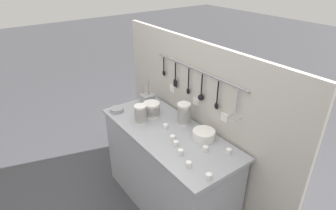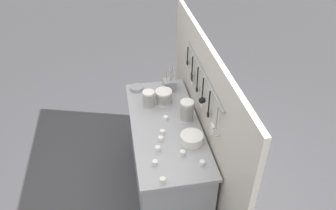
{
  "view_description": "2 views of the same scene",
  "coord_description": "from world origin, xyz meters",
  "px_view_note": "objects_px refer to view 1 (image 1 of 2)",
  "views": [
    {
      "loc": [
        1.71,
        -1.26,
        2.25
      ],
      "look_at": [
        -0.03,
        0.02,
        1.12
      ],
      "focal_mm": 30.0,
      "sensor_mm": 36.0,
      "label": 1
    },
    {
      "loc": [
        2.25,
        -0.37,
        2.75
      ],
      "look_at": [
        0.07,
        0.01,
        1.13
      ],
      "focal_mm": 35.0,
      "sensor_mm": 36.0,
      "label": 2
    }
  ],
  "objects_px": {
    "plate_stack": "(204,135)",
    "cup_mid_row": "(209,176)",
    "steel_mixing_bowl": "(117,110)",
    "cutlery_caddy": "(148,99)",
    "cup_edge_far": "(205,149)",
    "cup_front_left": "(173,138)",
    "cup_edge_near": "(180,152)",
    "cup_front_right": "(229,151)",
    "bowl_stack_wide_centre": "(140,114)",
    "bowl_stack_nested_right": "(152,109)",
    "bowl_stack_short_front": "(184,114)",
    "cup_centre": "(189,164)",
    "cup_back_left": "(176,143)",
    "cup_by_caddy": "(166,126)"
  },
  "relations": [
    {
      "from": "cup_mid_row",
      "to": "cup_front_right",
      "type": "height_order",
      "value": "same"
    },
    {
      "from": "bowl_stack_wide_centre",
      "to": "plate_stack",
      "type": "relative_size",
      "value": 0.91
    },
    {
      "from": "cutlery_caddy",
      "to": "cup_edge_far",
      "type": "height_order",
      "value": "cutlery_caddy"
    },
    {
      "from": "cup_by_caddy",
      "to": "bowl_stack_nested_right",
      "type": "bearing_deg",
      "value": 174.39
    },
    {
      "from": "cup_back_left",
      "to": "cup_edge_far",
      "type": "height_order",
      "value": "same"
    },
    {
      "from": "cup_mid_row",
      "to": "cup_front_right",
      "type": "bearing_deg",
      "value": 109.47
    },
    {
      "from": "plate_stack",
      "to": "cup_by_caddy",
      "type": "bearing_deg",
      "value": -153.71
    },
    {
      "from": "cup_front_right",
      "to": "cup_edge_far",
      "type": "relative_size",
      "value": 1.0
    },
    {
      "from": "cup_front_left",
      "to": "cup_by_caddy",
      "type": "height_order",
      "value": "same"
    },
    {
      "from": "cutlery_caddy",
      "to": "cup_front_left",
      "type": "bearing_deg",
      "value": -15.22
    },
    {
      "from": "plate_stack",
      "to": "cup_edge_near",
      "type": "relative_size",
      "value": 4.42
    },
    {
      "from": "bowl_stack_short_front",
      "to": "cup_back_left",
      "type": "height_order",
      "value": "bowl_stack_short_front"
    },
    {
      "from": "cup_front_left",
      "to": "cup_front_right",
      "type": "height_order",
      "value": "same"
    },
    {
      "from": "cup_back_left",
      "to": "cup_front_left",
      "type": "bearing_deg",
      "value": 160.96
    },
    {
      "from": "bowl_stack_short_front",
      "to": "cup_front_left",
      "type": "distance_m",
      "value": 0.31
    },
    {
      "from": "bowl_stack_wide_centre",
      "to": "cup_front_left",
      "type": "xyz_separation_m",
      "value": [
        0.41,
        0.06,
        -0.07
      ]
    },
    {
      "from": "bowl_stack_short_front",
      "to": "cup_mid_row",
      "type": "height_order",
      "value": "bowl_stack_short_front"
    },
    {
      "from": "cup_by_caddy",
      "to": "cup_edge_far",
      "type": "relative_size",
      "value": 1.0
    },
    {
      "from": "bowl_stack_wide_centre",
      "to": "cup_edge_near",
      "type": "height_order",
      "value": "bowl_stack_wide_centre"
    },
    {
      "from": "bowl_stack_short_front",
      "to": "cutlery_caddy",
      "type": "height_order",
      "value": "cutlery_caddy"
    },
    {
      "from": "cutlery_caddy",
      "to": "steel_mixing_bowl",
      "type": "bearing_deg",
      "value": -98.76
    },
    {
      "from": "cup_edge_near",
      "to": "cup_by_caddy",
      "type": "relative_size",
      "value": 1.0
    },
    {
      "from": "cup_edge_near",
      "to": "cup_back_left",
      "type": "xyz_separation_m",
      "value": [
        -0.11,
        0.04,
        0.0
      ]
    },
    {
      "from": "steel_mixing_bowl",
      "to": "cup_back_left",
      "type": "xyz_separation_m",
      "value": [
        0.81,
        0.12,
        0.0
      ]
    },
    {
      "from": "bowl_stack_nested_right",
      "to": "cup_front_right",
      "type": "xyz_separation_m",
      "value": [
        0.87,
        0.16,
        -0.05
      ]
    },
    {
      "from": "bowl_stack_wide_centre",
      "to": "cup_mid_row",
      "type": "bearing_deg",
      "value": -1.19
    },
    {
      "from": "cup_edge_far",
      "to": "bowl_stack_short_front",
      "type": "bearing_deg",
      "value": 163.41
    },
    {
      "from": "cup_centre",
      "to": "cup_back_left",
      "type": "height_order",
      "value": "same"
    },
    {
      "from": "cutlery_caddy",
      "to": "cup_back_left",
      "type": "xyz_separation_m",
      "value": [
        0.76,
        -0.21,
        -0.04
      ]
    },
    {
      "from": "cup_by_caddy",
      "to": "cup_back_left",
      "type": "distance_m",
      "value": 0.28
    },
    {
      "from": "bowl_stack_short_front",
      "to": "cup_edge_far",
      "type": "relative_size",
      "value": 4.69
    },
    {
      "from": "cup_front_left",
      "to": "cup_edge_near",
      "type": "bearing_deg",
      "value": -19.77
    },
    {
      "from": "steel_mixing_bowl",
      "to": "cutlery_caddy",
      "type": "xyz_separation_m",
      "value": [
        0.05,
        0.34,
        0.04
      ]
    },
    {
      "from": "plate_stack",
      "to": "cup_mid_row",
      "type": "xyz_separation_m",
      "value": [
        0.39,
        -0.31,
        -0.02
      ]
    },
    {
      "from": "steel_mixing_bowl",
      "to": "cup_edge_far",
      "type": "height_order",
      "value": "same"
    },
    {
      "from": "cup_edge_near",
      "to": "bowl_stack_wide_centre",
      "type": "bearing_deg",
      "value": 179.55
    },
    {
      "from": "bowl_stack_nested_right",
      "to": "bowl_stack_short_front",
      "type": "bearing_deg",
      "value": 28.44
    },
    {
      "from": "bowl_stack_short_front",
      "to": "cup_edge_near",
      "type": "distance_m",
      "value": 0.48
    },
    {
      "from": "steel_mixing_bowl",
      "to": "cup_edge_near",
      "type": "distance_m",
      "value": 0.93
    },
    {
      "from": "bowl_stack_nested_right",
      "to": "cutlery_caddy",
      "type": "bearing_deg",
      "value": 156.46
    },
    {
      "from": "cup_edge_near",
      "to": "cup_centre",
      "type": "bearing_deg",
      "value": -16.39
    },
    {
      "from": "steel_mixing_bowl",
      "to": "cup_by_caddy",
      "type": "relative_size",
      "value": 3.1
    },
    {
      "from": "plate_stack",
      "to": "cup_edge_far",
      "type": "xyz_separation_m",
      "value": [
        0.14,
        -0.11,
        -0.02
      ]
    },
    {
      "from": "bowl_stack_wide_centre",
      "to": "cup_front_right",
      "type": "height_order",
      "value": "bowl_stack_wide_centre"
    },
    {
      "from": "bowl_stack_nested_right",
      "to": "cup_edge_near",
      "type": "bearing_deg",
      "value": -13.58
    },
    {
      "from": "bowl_stack_short_front",
      "to": "cup_by_caddy",
      "type": "relative_size",
      "value": 4.69
    },
    {
      "from": "cup_edge_far",
      "to": "cup_mid_row",
      "type": "bearing_deg",
      "value": -39.07
    },
    {
      "from": "steel_mixing_bowl",
      "to": "cup_front_left",
      "type": "relative_size",
      "value": 3.1
    },
    {
      "from": "cup_back_left",
      "to": "cup_edge_near",
      "type": "bearing_deg",
      "value": -20.3
    },
    {
      "from": "cup_mid_row",
      "to": "bowl_stack_wide_centre",
      "type": "bearing_deg",
      "value": 178.81
    }
  ]
}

